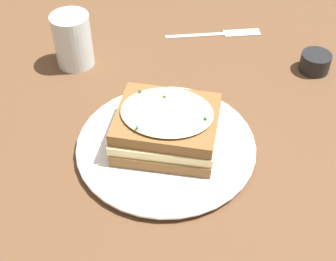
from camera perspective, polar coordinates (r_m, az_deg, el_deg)
ground_plane at (r=0.69m, az=0.06°, el=-1.42°), size 2.40×2.40×0.00m
dinner_plate at (r=0.68m, az=0.00°, el=-1.87°), size 0.26×0.26×0.01m
sandwich at (r=0.66m, az=0.04°, el=0.37°), size 0.15×0.13×0.06m
water_glass at (r=0.83m, az=-11.53°, el=10.72°), size 0.07×0.07×0.09m
fork at (r=0.92m, az=6.89°, el=11.68°), size 0.18×0.08×0.00m
condiment_pot at (r=0.86m, az=17.50°, el=7.94°), size 0.05×0.05×0.03m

